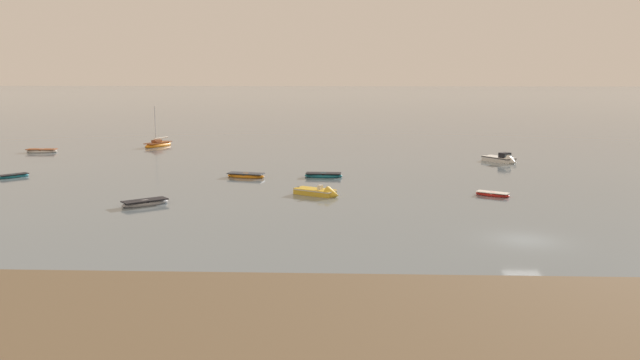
# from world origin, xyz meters

# --- Properties ---
(ground_plane) EXTENTS (800.00, 800.00, 0.00)m
(ground_plane) POSITION_xyz_m (0.00, 0.00, 0.00)
(ground_plane) COLOR slate
(rowboat_moored_1) EXTENTS (4.31, 1.55, 0.68)m
(rowboat_moored_1) POSITION_xyz_m (-53.86, 45.55, 0.18)
(rowboat_moored_1) COLOR white
(rowboat_moored_1) RESTS_ON ground
(rowboat_moored_2) EXTENTS (2.88, 3.06, 0.49)m
(rowboat_moored_2) POSITION_xyz_m (-47.18, 24.40, 0.13)
(rowboat_moored_2) COLOR #197084
(rowboat_moored_2) RESTS_ON ground
(sailboat_moored_0) EXTENTS (3.77, 5.83, 6.27)m
(sailboat_moored_0) POSITION_xyz_m (-39.86, 53.20, 0.27)
(sailboat_moored_0) COLOR orange
(sailboat_moored_0) RESTS_ON ground
(rowboat_moored_3) EXTENTS (4.35, 2.36, 0.65)m
(rowboat_moored_3) POSITION_xyz_m (-22.65, 25.38, 0.18)
(rowboat_moored_3) COLOR orange
(rowboat_moored_3) RESTS_ON ground
(rowboat_moored_4) EXTENTS (4.08, 1.53, 0.64)m
(rowboat_moored_4) POSITION_xyz_m (-14.45, 25.89, 0.17)
(rowboat_moored_4) COLOR #197084
(rowboat_moored_4) RESTS_ON ground
(rowboat_moored_6) EXTENTS (3.23, 2.51, 0.49)m
(rowboat_moored_6) POSITION_xyz_m (1.20, 15.90, 0.13)
(rowboat_moored_6) COLOR red
(rowboat_moored_6) RESTS_ON ground
(rowboat_moored_7) EXTENTS (4.02, 3.65, 0.64)m
(rowboat_moored_7) POSITION_xyz_m (-28.95, 10.51, 0.17)
(rowboat_moored_7) COLOR gray
(rowboat_moored_7) RESTS_ON ground
(motorboat_moored_1) EXTENTS (4.14, 4.83, 1.81)m
(motorboat_moored_1) POSITION_xyz_m (7.20, 38.16, 0.27)
(motorboat_moored_1) COLOR white
(motorboat_moored_1) RESTS_ON ground
(motorboat_moored_2) EXTENTS (4.56, 3.52, 1.51)m
(motorboat_moored_2) POSITION_xyz_m (-14.30, 15.43, 0.21)
(motorboat_moored_2) COLOR gold
(motorboat_moored_2) RESTS_ON ground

